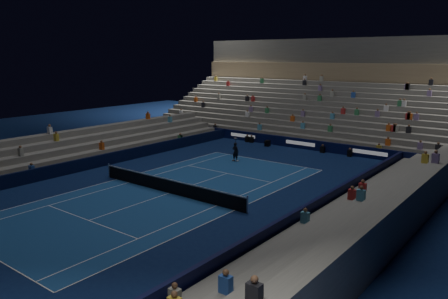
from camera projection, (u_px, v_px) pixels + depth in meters
ground at (169, 193)px, 29.64m from camera, size 90.00×90.00×0.00m
court_surface at (169, 193)px, 29.64m from camera, size 10.97×23.77×0.01m
sponsor_barrier_far at (301, 144)px, 43.83m from camera, size 44.00×0.25×1.00m
sponsor_barrier_east at (298, 218)px, 23.72m from camera, size 0.25×37.00×1.00m
sponsor_barrier_west at (83, 165)px, 35.36m from camera, size 0.25×37.00×1.00m
grandstand_main at (341, 106)px, 50.48m from camera, size 44.00×15.20×11.20m
grandstand_east at (361, 226)px, 21.55m from camera, size 5.00×37.00×2.50m
grandstand_west at (58, 154)px, 37.35m from camera, size 5.00×37.00×2.50m
tennis_net at (169, 186)px, 29.54m from camera, size 12.90×0.10×1.10m
tennis_player at (235, 152)px, 38.46m from camera, size 0.63×0.43×1.68m
broadcast_camera at (267, 143)px, 44.97m from camera, size 0.53×0.94×0.61m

